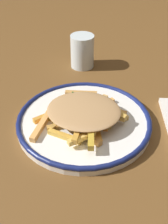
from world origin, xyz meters
TOP-DOWN VIEW (x-y plane):
  - ground_plane at (0.00, 0.00)m, footprint 2.60×2.60m
  - plate at (0.00, 0.00)m, footprint 0.30×0.30m
  - fries_heap at (0.00, -0.00)m, footprint 0.21×0.21m
  - water_glass at (-0.02, 0.27)m, footprint 0.07×0.07m

SIDE VIEW (x-z plane):
  - ground_plane at x=0.00m, z-range 0.00..0.00m
  - plate at x=0.00m, z-range 0.00..0.02m
  - fries_heap at x=0.00m, z-range 0.02..0.06m
  - water_glass at x=-0.02m, z-range 0.00..0.09m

